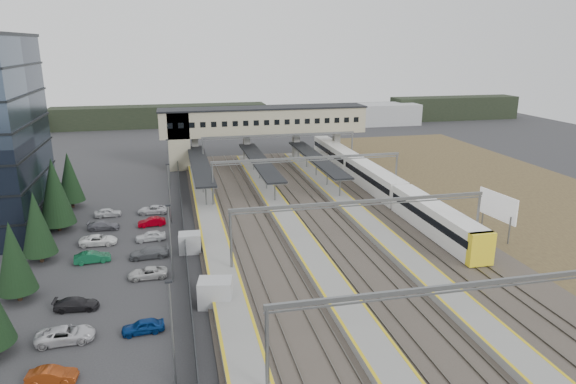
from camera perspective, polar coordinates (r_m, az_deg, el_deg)
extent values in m
plane|color=#2B2B2D|center=(61.68, -5.27, -5.87)|extent=(220.00, 220.00, 0.00)
cylinder|color=black|center=(54.82, -27.69, -10.02)|extent=(0.44, 0.44, 1.20)
cone|color=black|center=(53.37, -28.22, -6.34)|extent=(3.54, 3.54, 6.80)
cylinder|color=black|center=(62.81, -25.72, -6.48)|extent=(0.44, 0.44, 1.20)
cone|color=black|center=(61.53, -26.16, -3.12)|extent=(3.64, 3.64, 7.00)
cylinder|color=black|center=(71.98, -24.08, -3.48)|extent=(0.44, 0.44, 1.20)
cone|color=black|center=(70.66, -24.51, 0.07)|extent=(4.42, 4.42, 8.50)
cylinder|color=black|center=(81.33, -22.82, -1.17)|extent=(0.44, 0.44, 1.20)
cone|color=black|center=(80.32, -23.12, 1.56)|extent=(3.74, 3.74, 7.20)
imported|color=maroon|center=(41.87, -24.76, -18.02)|extent=(3.53, 1.52, 1.13)
imported|color=silver|center=(46.25, -23.48, -14.34)|extent=(4.60, 2.23, 1.26)
imported|color=black|center=(50.87, -22.44, -11.42)|extent=(4.00, 1.87, 1.13)
imported|color=#125433|center=(60.36, -20.91, -6.79)|extent=(3.93, 1.71, 1.26)
imported|color=white|center=(65.26, -20.31, -5.03)|extent=(4.40, 2.17, 1.20)
imported|color=slate|center=(70.21, -19.81, -3.51)|extent=(4.13, 1.96, 1.16)
imported|color=silver|center=(75.19, -19.37, -2.16)|extent=(3.61, 1.54, 1.22)
imported|color=navy|center=(45.44, -15.81, -14.16)|extent=(3.55, 1.63, 1.18)
imported|color=#B7B7B7|center=(54.89, -15.35, -8.67)|extent=(4.01, 1.90, 1.11)
imported|color=#57595E|center=(59.72, -15.18, -6.49)|extent=(4.47, 2.03, 1.27)
imported|color=silver|center=(64.66, -15.04, -4.73)|extent=(3.72, 1.78, 1.23)
imported|color=#8B000C|center=(69.66, -14.91, -3.23)|extent=(3.65, 1.56, 1.17)
imported|color=silver|center=(74.69, -14.80, -1.91)|extent=(4.28, 2.27, 1.15)
cylinder|color=slate|center=(37.05, -12.73, -15.27)|extent=(0.16, 0.16, 8.00)
cube|color=black|center=(35.16, -13.14, -9.69)|extent=(0.50, 0.25, 0.15)
cylinder|color=slate|center=(52.35, -12.93, -5.63)|extent=(0.16, 0.16, 8.00)
cube|color=black|center=(51.03, -13.21, -1.45)|extent=(0.50, 0.25, 0.15)
cylinder|color=slate|center=(69.42, -13.04, -0.20)|extent=(0.16, 0.16, 8.00)
cube|color=black|center=(68.43, -13.25, 3.02)|extent=(0.50, 0.25, 0.15)
cylinder|color=slate|center=(86.87, -13.10, 3.07)|extent=(0.16, 0.16, 8.00)
cube|color=black|center=(86.08, -13.27, 5.66)|extent=(0.50, 0.25, 0.15)
cube|color=#26282B|center=(65.58, -11.54, -3.84)|extent=(0.08, 90.00, 2.00)
cube|color=#A7A9AD|center=(48.03, -8.08, -11.02)|extent=(3.39, 2.74, 2.52)
cube|color=#A7A9AD|center=(60.06, -10.85, -5.56)|extent=(2.57, 2.18, 2.27)
cube|color=#3C342E|center=(68.61, 4.15, -3.43)|extent=(34.00, 90.00, 0.20)
cube|color=#59544C|center=(66.13, -6.48, -4.09)|extent=(0.08, 90.00, 0.14)
cube|color=#59544C|center=(66.29, -5.25, -4.01)|extent=(0.08, 90.00, 0.14)
cube|color=#59544C|center=(66.64, -3.06, -3.85)|extent=(0.08, 90.00, 0.14)
cube|color=#59544C|center=(66.88, -1.84, -3.76)|extent=(0.08, 90.00, 0.14)
cube|color=#59544C|center=(67.84, 1.95, -3.47)|extent=(0.08, 90.00, 0.14)
cube|color=#59544C|center=(68.20, 3.12, -3.37)|extent=(0.08, 90.00, 0.14)
cube|color=#59544C|center=(68.92, 5.17, -3.20)|extent=(0.08, 90.00, 0.14)
cube|color=#59544C|center=(69.36, 6.30, -3.11)|extent=(0.08, 90.00, 0.14)
cube|color=#59544C|center=(70.93, 9.79, -2.81)|extent=(0.08, 90.00, 0.14)
cube|color=#59544C|center=(71.48, 10.86, -2.72)|extent=(0.08, 90.00, 0.14)
cube|color=#59544C|center=(72.52, 12.72, -2.56)|extent=(0.08, 90.00, 0.14)
cube|color=#59544C|center=(73.13, 13.74, -2.46)|extent=(0.08, 90.00, 0.14)
cube|color=gray|center=(65.89, -8.46, -4.09)|extent=(3.20, 82.00, 0.90)
cube|color=gold|center=(65.66, -9.74, -3.80)|extent=(0.25, 82.00, 0.02)
cube|color=gold|center=(65.84, -7.22, -3.63)|extent=(0.25, 82.00, 0.02)
cube|color=gray|center=(67.27, 0.07, -3.48)|extent=(3.20, 82.00, 0.90)
cube|color=gold|center=(66.82, -1.15, -3.20)|extent=(0.25, 82.00, 0.02)
cube|color=gold|center=(67.44, 1.27, -3.02)|extent=(0.25, 82.00, 0.02)
cube|color=gray|center=(70.06, 8.07, -2.83)|extent=(3.20, 82.00, 0.90)
cube|color=gold|center=(69.42, 6.97, -2.57)|extent=(0.25, 82.00, 0.02)
cube|color=gold|center=(70.43, 9.19, -2.38)|extent=(0.25, 82.00, 0.02)
cube|color=black|center=(85.99, -9.77, 3.13)|extent=(3.00, 30.00, 0.25)
cube|color=slate|center=(86.02, -9.76, 3.03)|extent=(3.10, 30.00, 0.12)
cylinder|color=slate|center=(73.82, -9.10, -0.29)|extent=(0.20, 0.20, 3.10)
cylinder|color=slate|center=(80.07, -9.43, 0.99)|extent=(0.20, 0.20, 3.10)
cylinder|color=slate|center=(86.36, -9.72, 2.09)|extent=(0.20, 0.20, 3.10)
cylinder|color=slate|center=(92.68, -9.96, 3.04)|extent=(0.20, 0.20, 3.10)
cylinder|color=slate|center=(99.02, -10.18, 3.87)|extent=(0.20, 0.20, 3.10)
cube|color=black|center=(87.05, -3.18, 3.50)|extent=(3.00, 30.00, 0.25)
cube|color=slate|center=(87.08, -3.17, 3.40)|extent=(3.10, 30.00, 0.12)
cylinder|color=slate|center=(75.05, -1.47, 0.18)|extent=(0.20, 0.20, 3.10)
cylinder|color=slate|center=(81.21, -2.38, 1.42)|extent=(0.20, 0.20, 3.10)
cylinder|color=slate|center=(87.41, -3.16, 2.48)|extent=(0.20, 0.20, 3.10)
cylinder|color=slate|center=(93.66, -3.84, 3.39)|extent=(0.20, 0.20, 3.10)
cylinder|color=slate|center=(99.94, -4.43, 4.19)|extent=(0.20, 0.20, 3.10)
cube|color=black|center=(89.22, 3.18, 3.81)|extent=(3.00, 30.00, 0.25)
cube|color=slate|center=(89.25, 3.18, 3.72)|extent=(3.10, 30.00, 0.12)
cylinder|color=slate|center=(77.56, 5.79, 0.64)|extent=(0.20, 0.20, 3.10)
cylinder|color=slate|center=(83.53, 4.38, 1.80)|extent=(0.20, 0.20, 3.10)
cylinder|color=slate|center=(89.58, 3.16, 2.81)|extent=(0.20, 0.20, 3.10)
cylinder|color=slate|center=(95.68, 2.09, 3.69)|extent=(0.20, 0.20, 3.10)
cylinder|color=slate|center=(101.84, 1.15, 4.47)|extent=(0.20, 0.20, 3.10)
cube|color=tan|center=(101.36, -2.70, 7.90)|extent=(40.00, 6.00, 5.00)
cube|color=black|center=(101.03, -2.72, 9.33)|extent=(40.40, 6.40, 0.30)
cube|color=tan|center=(100.30, -12.04, 5.74)|extent=(4.00, 6.00, 11.00)
cube|color=black|center=(96.81, -13.00, 7.17)|extent=(1.00, 0.06, 1.00)
cube|color=black|center=(96.83, -11.81, 7.25)|extent=(1.00, 0.06, 1.00)
cube|color=black|center=(96.88, -10.62, 7.32)|extent=(1.00, 0.06, 1.00)
cube|color=black|center=(96.98, -9.43, 7.38)|extent=(1.00, 0.06, 1.00)
cube|color=black|center=(97.11, -8.25, 7.45)|extent=(1.00, 0.06, 1.00)
cube|color=black|center=(97.29, -7.07, 7.50)|extent=(1.00, 0.06, 1.00)
cube|color=black|center=(97.51, -5.89, 7.56)|extent=(1.00, 0.06, 1.00)
cube|color=black|center=(97.77, -4.71, 7.61)|extent=(1.00, 0.06, 1.00)
cube|color=black|center=(98.07, -3.55, 7.66)|extent=(1.00, 0.06, 1.00)
cube|color=black|center=(98.41, -2.39, 7.71)|extent=(1.00, 0.06, 1.00)
cube|color=black|center=(98.79, -1.24, 7.75)|extent=(1.00, 0.06, 1.00)
cube|color=black|center=(99.20, -0.10, 7.79)|extent=(1.00, 0.06, 1.00)
cube|color=black|center=(99.66, 1.04, 7.83)|extent=(1.00, 0.06, 1.00)
cube|color=black|center=(100.15, 2.16, 7.86)|extent=(1.00, 0.06, 1.00)
cube|color=black|center=(100.68, 3.27, 7.89)|extent=(1.00, 0.06, 1.00)
cube|color=black|center=(101.25, 4.37, 7.92)|extent=(1.00, 0.06, 1.00)
cube|color=black|center=(101.86, 5.45, 7.94)|extent=(1.00, 0.06, 1.00)
cube|color=black|center=(102.50, 6.52, 7.96)|extent=(1.00, 0.06, 1.00)
cube|color=black|center=(103.17, 7.58, 7.98)|extent=(1.00, 0.06, 1.00)
cube|color=gray|center=(100.80, -11.11, 4.39)|extent=(1.20, 1.60, 6.00)
cube|color=gray|center=(100.85, -10.25, 4.44)|extent=(1.20, 1.60, 6.00)
cube|color=gray|center=(101.75, -4.61, 4.75)|extent=(1.20, 1.60, 6.00)
cube|color=gray|center=(103.62, 0.89, 5.01)|extent=(1.20, 1.60, 6.00)
cube|color=gray|center=(105.92, 5.38, 5.19)|extent=(1.20, 1.60, 6.00)
cylinder|color=slate|center=(35.16, -2.33, -17.68)|extent=(0.28, 0.28, 7.00)
cube|color=slate|center=(38.11, 19.10, -9.75)|extent=(28.40, 0.25, 0.35)
cube|color=slate|center=(38.28, 19.05, -10.29)|extent=(28.40, 0.12, 0.12)
cylinder|color=slate|center=(52.78, -6.35, -5.70)|extent=(0.28, 0.28, 7.00)
cylinder|color=slate|center=(62.12, 20.27, -3.24)|extent=(0.28, 0.28, 7.00)
cube|color=slate|center=(54.79, 8.23, -1.06)|extent=(28.40, 0.25, 0.35)
cube|color=slate|center=(54.91, 8.21, -1.46)|extent=(28.40, 0.12, 0.12)
cylinder|color=slate|center=(73.58, -8.36, 0.58)|extent=(0.28, 0.28, 7.00)
cylinder|color=slate|center=(80.55, 11.90, 1.76)|extent=(0.28, 0.28, 7.00)
cube|color=slate|center=(75.03, 2.26, 3.80)|extent=(28.40, 0.25, 0.35)
cube|color=slate|center=(75.12, 2.26, 3.50)|extent=(28.40, 0.12, 0.12)
cylinder|color=slate|center=(92.97, -9.40, 3.81)|extent=(0.28, 0.28, 7.00)
cylinder|color=slate|center=(98.58, 7.11, 4.60)|extent=(0.28, 0.28, 7.00)
cube|color=slate|center=(94.13, -0.92, 6.35)|extent=(28.40, 0.25, 0.35)
cube|color=slate|center=(94.20, -0.91, 6.11)|extent=(28.40, 0.12, 0.12)
cube|color=white|center=(66.10, 16.08, -2.95)|extent=(2.84, 19.72, 3.66)
cube|color=black|center=(65.97, 16.11, -2.62)|extent=(2.91, 19.12, 0.91)
cube|color=slate|center=(66.62, 15.97, -4.23)|extent=(2.44, 18.32, 0.51)
cube|color=white|center=(83.62, 9.48, 1.45)|extent=(2.84, 19.72, 3.66)
cube|color=black|center=(83.52, 9.49, 1.72)|extent=(2.91, 19.12, 0.91)
cube|color=slate|center=(84.03, 9.43, 0.41)|extent=(2.44, 18.32, 0.51)
cube|color=white|center=(102.19, 5.21, 4.29)|extent=(2.84, 19.72, 3.66)
cube|color=black|center=(102.11, 5.21, 4.51)|extent=(2.91, 19.12, 0.91)
cube|color=slate|center=(102.52, 5.18, 3.43)|extent=(2.44, 18.32, 0.51)
cube|color=yellow|center=(58.33, 20.64, -5.96)|extent=(2.87, 0.90, 3.66)
cylinder|color=slate|center=(66.39, 23.37, -3.97)|extent=(0.20, 0.20, 3.44)
cylinder|color=slate|center=(70.58, 20.82, -2.53)|extent=(0.20, 0.20, 3.44)
cube|color=silver|center=(67.80, 22.26, -1.44)|extent=(0.95, 6.43, 3.23)
cube|color=#473826|center=(84.05, 26.22, -1.45)|extent=(34.00, 120.00, 0.06)
cube|color=black|center=(153.09, -13.94, 8.18)|extent=(60.00, 8.00, 6.00)
cube|color=black|center=(160.23, 4.43, 8.76)|extent=(50.00, 8.00, 5.00)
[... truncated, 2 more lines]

